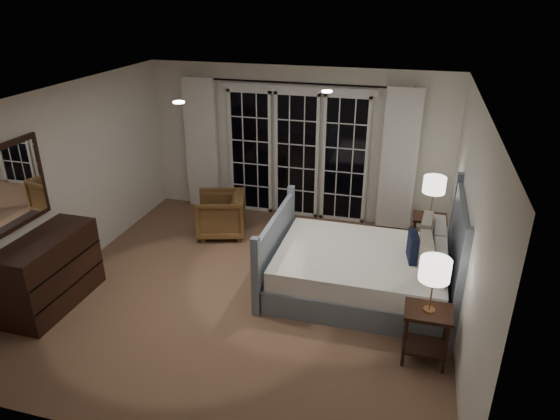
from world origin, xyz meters
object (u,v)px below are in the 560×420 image
(nightstand_right, at_px, (428,230))
(lamp_right, at_px, (434,185))
(lamp_left, at_px, (435,270))
(armchair, at_px, (221,214))
(bed, at_px, (365,269))
(nightstand_left, at_px, (426,328))
(dresser, at_px, (50,272))

(nightstand_right, relative_size, lamp_right, 1.02)
(nightstand_right, height_order, lamp_left, lamp_left)
(nightstand_right, relative_size, lamp_left, 1.03)
(lamp_left, height_order, armchair, lamp_left)
(lamp_right, bearing_deg, lamp_left, -90.22)
(bed, bearing_deg, armchair, 155.92)
(armchair, bearing_deg, bed, 48.77)
(lamp_left, bearing_deg, nightstand_left, 180.00)
(lamp_right, bearing_deg, armchair, -176.63)
(nightstand_left, height_order, dresser, dresser)
(nightstand_left, bearing_deg, nightstand_right, 89.78)
(nightstand_left, distance_m, nightstand_right, 2.37)
(bed, xyz_separation_m, dresser, (-3.64, -1.28, 0.12))
(nightstand_right, relative_size, dresser, 0.47)
(nightstand_left, bearing_deg, lamp_left, 0.00)
(bed, distance_m, armchair, 2.60)
(lamp_left, bearing_deg, dresser, -177.98)
(nightstand_right, xyz_separation_m, armchair, (-3.14, -0.18, -0.06))
(nightstand_right, bearing_deg, dresser, -150.23)
(lamp_right, bearing_deg, bed, -121.56)
(dresser, bearing_deg, nightstand_left, 2.02)
(lamp_right, xyz_separation_m, dresser, (-4.41, -2.52, -0.63))
(nightstand_right, bearing_deg, bed, -121.56)
(nightstand_left, xyz_separation_m, dresser, (-4.40, -0.16, 0.05))
(lamp_right, xyz_separation_m, armchair, (-3.14, -0.18, -0.75))
(nightstand_left, height_order, nightstand_right, nightstand_left)
(nightstand_left, distance_m, lamp_left, 0.68)
(armchair, distance_m, dresser, 2.66)
(nightstand_left, height_order, armchair, armchair)
(bed, xyz_separation_m, nightstand_left, (0.76, -1.12, 0.07))
(bed, height_order, nightstand_right, bed)
(lamp_left, xyz_separation_m, armchair, (-3.13, 2.18, -0.75))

